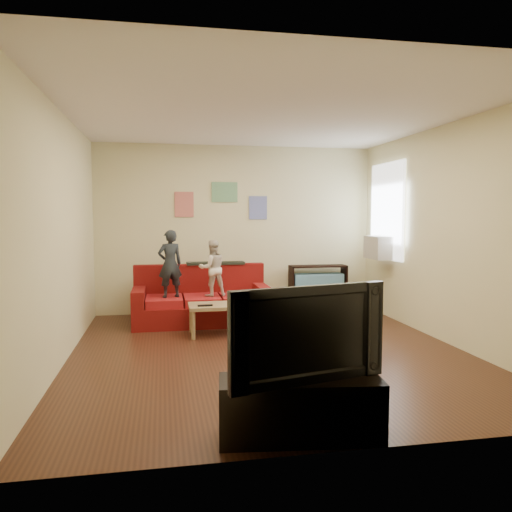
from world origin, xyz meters
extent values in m
cube|color=#422216|center=(0.00, 0.00, -0.01)|extent=(4.50, 5.00, 0.01)
cube|color=white|center=(0.00, 0.00, 2.71)|extent=(4.50, 5.00, 0.01)
cube|color=beige|center=(0.00, 2.50, 1.35)|extent=(4.50, 0.01, 2.70)
cube|color=beige|center=(0.00, -2.50, 1.35)|extent=(4.50, 0.01, 2.70)
cube|color=beige|center=(-2.25, 0.00, 1.35)|extent=(0.01, 5.00, 2.70)
cube|color=beige|center=(2.25, 0.00, 1.35)|extent=(0.01, 5.00, 2.70)
cube|color=maroon|center=(-0.65, 1.66, 0.15)|extent=(1.97, 0.88, 0.29)
cube|color=maroon|center=(-0.65, 2.02, 0.57)|extent=(1.97, 0.18, 0.54)
cube|color=maroon|center=(-1.54, 1.66, 0.42)|extent=(0.18, 0.88, 0.25)
cube|color=maroon|center=(0.25, 1.66, 0.42)|extent=(0.18, 0.88, 0.25)
cube|color=maroon|center=(-1.19, 1.59, 0.35)|extent=(0.51, 0.67, 0.12)
cube|color=maroon|center=(-0.65, 1.59, 0.35)|extent=(0.51, 0.67, 0.12)
cube|color=maroon|center=(-0.11, 1.59, 0.35)|extent=(0.51, 0.67, 0.12)
cube|color=black|center=(-0.40, 2.02, 0.85)|extent=(0.88, 0.22, 0.04)
imported|color=#1E242A|center=(-1.10, 1.56, 0.89)|extent=(0.40, 0.32, 0.96)
imported|color=beige|center=(-0.50, 1.56, 0.82)|extent=(0.45, 0.38, 0.81)
cube|color=#988158|center=(-0.42, 0.91, 0.39)|extent=(0.91, 0.50, 0.05)
cylinder|color=#988158|center=(-0.83, 0.71, 0.18)|extent=(0.05, 0.05, 0.36)
cylinder|color=#988158|center=(-0.01, 0.71, 0.18)|extent=(0.05, 0.05, 0.36)
cylinder|color=#988158|center=(-0.83, 1.12, 0.18)|extent=(0.05, 0.05, 0.36)
cylinder|color=#988158|center=(-0.01, 1.12, 0.18)|extent=(0.05, 0.05, 0.36)
cube|color=black|center=(-0.67, 0.79, 0.42)|extent=(0.19, 0.06, 0.02)
cube|color=silver|center=(-0.22, 0.96, 0.42)|extent=(0.13, 0.07, 0.03)
cube|color=black|center=(0.86, 2.28, 0.38)|extent=(0.03, 0.28, 0.75)
cube|color=black|center=(1.78, 2.28, 0.38)|extent=(0.03, 0.28, 0.75)
cube|color=black|center=(1.32, 2.28, 0.01)|extent=(0.94, 0.28, 0.03)
cube|color=black|center=(1.32, 2.28, 0.74)|extent=(0.94, 0.28, 0.03)
cube|color=black|center=(1.32, 2.28, 0.38)|extent=(0.89, 0.28, 0.02)
cube|color=olive|center=(1.32, 2.28, 0.14)|extent=(0.83, 0.24, 0.23)
cube|color=teal|center=(1.32, 2.28, 0.50)|extent=(0.83, 0.24, 0.23)
cube|color=white|center=(2.22, 1.65, 1.64)|extent=(0.04, 1.08, 1.48)
cube|color=#B7B2A3|center=(2.10, 1.65, 1.08)|extent=(0.28, 0.55, 0.35)
cube|color=#D87266|center=(-0.85, 2.48, 1.75)|extent=(0.30, 0.01, 0.40)
cube|color=#72B27F|center=(-0.20, 2.48, 1.95)|extent=(0.42, 0.01, 0.32)
cube|color=#727FCC|center=(0.35, 2.48, 1.70)|extent=(0.30, 0.01, 0.38)
cube|color=silver|center=(0.81, 0.77, 0.11)|extent=(0.37, 0.28, 0.22)
cube|color=silver|center=(0.81, 0.77, 0.25)|extent=(0.39, 0.30, 0.05)
cube|color=black|center=(0.81, 0.62, 0.12)|extent=(0.17, 0.00, 0.06)
cube|color=black|center=(-0.25, -2.25, 0.22)|extent=(1.19, 0.51, 0.43)
imported|color=black|center=(-0.25, -2.25, 0.77)|extent=(1.18, 0.43, 0.68)
sphere|color=white|center=(0.28, 0.49, 0.06)|extent=(0.12, 0.12, 0.11)
camera|label=1|loc=(-1.20, -5.57, 1.59)|focal=35.00mm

